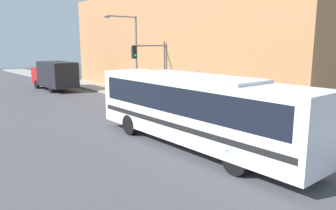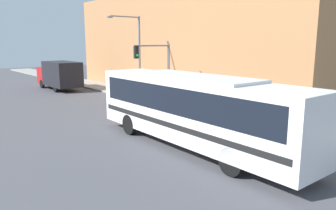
{
  "view_description": "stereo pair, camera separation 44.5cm",
  "coord_description": "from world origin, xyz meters",
  "px_view_note": "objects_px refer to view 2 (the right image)",
  "views": [
    {
      "loc": [
        -11.29,
        -8.1,
        4.87
      ],
      "look_at": [
        0.29,
        5.3,
        1.48
      ],
      "focal_mm": 35.0,
      "sensor_mm": 36.0,
      "label": 1
    },
    {
      "loc": [
        -10.94,
        -8.38,
        4.87
      ],
      "look_at": [
        0.29,
        5.3,
        1.48
      ],
      "focal_mm": 35.0,
      "sensor_mm": 36.0,
      "label": 2
    }
  ],
  "objects_px": {
    "fire_hydrant": "(242,114)",
    "traffic_light_pole": "(156,63)",
    "pedestrian_mid_block": "(181,92)",
    "parking_meter": "(205,100)",
    "city_bus": "(193,106)",
    "street_lamp": "(135,49)",
    "pedestrian_near_corner": "(151,86)",
    "delivery_truck": "(59,74)"
  },
  "relations": [
    {
      "from": "street_lamp",
      "to": "pedestrian_near_corner",
      "type": "bearing_deg",
      "value": -37.31
    },
    {
      "from": "pedestrian_near_corner",
      "to": "pedestrian_mid_block",
      "type": "bearing_deg",
      "value": -78.98
    },
    {
      "from": "city_bus",
      "to": "parking_meter",
      "type": "height_order",
      "value": "city_bus"
    },
    {
      "from": "traffic_light_pole",
      "to": "parking_meter",
      "type": "height_order",
      "value": "traffic_light_pole"
    },
    {
      "from": "city_bus",
      "to": "pedestrian_mid_block",
      "type": "relative_size",
      "value": 7.76
    },
    {
      "from": "city_bus",
      "to": "street_lamp",
      "type": "distance_m",
      "value": 14.39
    },
    {
      "from": "fire_hydrant",
      "to": "pedestrian_mid_block",
      "type": "relative_size",
      "value": 0.45
    },
    {
      "from": "city_bus",
      "to": "traffic_light_pole",
      "type": "distance_m",
      "value": 10.22
    },
    {
      "from": "city_bus",
      "to": "fire_hydrant",
      "type": "relative_size",
      "value": 17.08
    },
    {
      "from": "street_lamp",
      "to": "city_bus",
      "type": "bearing_deg",
      "value": -113.21
    },
    {
      "from": "delivery_truck",
      "to": "street_lamp",
      "type": "xyz_separation_m",
      "value": [
        2.93,
        -9.86,
        2.74
      ]
    },
    {
      "from": "pedestrian_near_corner",
      "to": "parking_meter",
      "type": "bearing_deg",
      "value": -96.77
    },
    {
      "from": "street_lamp",
      "to": "pedestrian_mid_block",
      "type": "xyz_separation_m",
      "value": [
        1.71,
        -4.03,
        -3.4
      ]
    },
    {
      "from": "parking_meter",
      "to": "pedestrian_mid_block",
      "type": "xyz_separation_m",
      "value": [
        1.5,
        4.16,
        -0.01
      ]
    },
    {
      "from": "traffic_light_pole",
      "to": "street_lamp",
      "type": "xyz_separation_m",
      "value": [
        0.84,
        4.11,
        0.97
      ]
    },
    {
      "from": "city_bus",
      "to": "street_lamp",
      "type": "xyz_separation_m",
      "value": [
        5.6,
        13.05,
        2.36
      ]
    },
    {
      "from": "street_lamp",
      "to": "delivery_truck",
      "type": "bearing_deg",
      "value": 106.56
    },
    {
      "from": "city_bus",
      "to": "parking_meter",
      "type": "xyz_separation_m",
      "value": [
        5.81,
        4.87,
        -1.03
      ]
    },
    {
      "from": "delivery_truck",
      "to": "pedestrian_near_corner",
      "type": "relative_size",
      "value": 3.68
    },
    {
      "from": "city_bus",
      "to": "fire_hydrant",
      "type": "height_order",
      "value": "city_bus"
    },
    {
      "from": "fire_hydrant",
      "to": "pedestrian_mid_block",
      "type": "distance_m",
      "value": 7.52
    },
    {
      "from": "fire_hydrant",
      "to": "delivery_truck",
      "type": "bearing_deg",
      "value": 98.41
    },
    {
      "from": "traffic_light_pole",
      "to": "fire_hydrant",
      "type": "bearing_deg",
      "value": -81.76
    },
    {
      "from": "delivery_truck",
      "to": "parking_meter",
      "type": "distance_m",
      "value": 18.32
    },
    {
      "from": "delivery_truck",
      "to": "fire_hydrant",
      "type": "height_order",
      "value": "delivery_truck"
    },
    {
      "from": "fire_hydrant",
      "to": "pedestrian_mid_block",
      "type": "xyz_separation_m",
      "value": [
        1.5,
        7.35,
        0.44
      ]
    },
    {
      "from": "parking_meter",
      "to": "traffic_light_pole",
      "type": "bearing_deg",
      "value": 104.48
    },
    {
      "from": "parking_meter",
      "to": "pedestrian_mid_block",
      "type": "distance_m",
      "value": 4.42
    },
    {
      "from": "parking_meter",
      "to": "city_bus",
      "type": "bearing_deg",
      "value": -140.03
    },
    {
      "from": "parking_meter",
      "to": "street_lamp",
      "type": "bearing_deg",
      "value": 91.47
    },
    {
      "from": "traffic_light_pole",
      "to": "delivery_truck",
      "type": "bearing_deg",
      "value": 98.5
    },
    {
      "from": "parking_meter",
      "to": "pedestrian_mid_block",
      "type": "height_order",
      "value": "pedestrian_mid_block"
    },
    {
      "from": "parking_meter",
      "to": "pedestrian_near_corner",
      "type": "height_order",
      "value": "pedestrian_near_corner"
    },
    {
      "from": "delivery_truck",
      "to": "pedestrian_near_corner",
      "type": "height_order",
      "value": "delivery_truck"
    },
    {
      "from": "traffic_light_pole",
      "to": "pedestrian_mid_block",
      "type": "height_order",
      "value": "traffic_light_pole"
    },
    {
      "from": "parking_meter",
      "to": "pedestrian_near_corner",
      "type": "relative_size",
      "value": 0.64
    },
    {
      "from": "traffic_light_pole",
      "to": "city_bus",
      "type": "bearing_deg",
      "value": -117.99
    },
    {
      "from": "parking_meter",
      "to": "pedestrian_mid_block",
      "type": "bearing_deg",
      "value": 70.21
    },
    {
      "from": "fire_hydrant",
      "to": "traffic_light_pole",
      "type": "xyz_separation_m",
      "value": [
        -1.05,
        7.27,
        2.87
      ]
    },
    {
      "from": "city_bus",
      "to": "delivery_truck",
      "type": "xyz_separation_m",
      "value": [
        2.67,
        22.91,
        -0.38
      ]
    },
    {
      "from": "delivery_truck",
      "to": "traffic_light_pole",
      "type": "height_order",
      "value": "traffic_light_pole"
    },
    {
      "from": "city_bus",
      "to": "fire_hydrant",
      "type": "bearing_deg",
      "value": 17.25
    }
  ]
}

